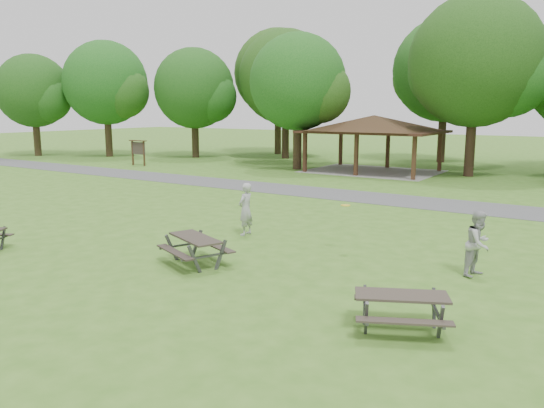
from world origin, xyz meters
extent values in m
plane|color=#407220|center=(0.00, 0.00, 0.00)|extent=(160.00, 160.00, 0.00)
cube|color=#4D4D50|center=(0.00, 14.00, 0.01)|extent=(120.00, 3.20, 0.02)
cube|color=#331C12|center=(-7.70, 21.30, 1.30)|extent=(0.22, 0.22, 2.60)
cube|color=#3A2115|center=(-7.70, 26.70, 1.30)|extent=(0.22, 0.22, 2.60)
cube|color=#361F13|center=(-4.00, 21.30, 1.30)|extent=(0.22, 0.22, 2.60)
cube|color=#382214|center=(-4.00, 26.70, 1.30)|extent=(0.22, 0.22, 2.60)
cube|color=#3A2215|center=(-0.30, 21.30, 1.30)|extent=(0.22, 0.22, 2.60)
cube|color=#3B2215|center=(-0.30, 26.70, 1.30)|extent=(0.22, 0.22, 2.60)
cube|color=#331C14|center=(-4.00, 24.00, 2.68)|extent=(8.60, 6.60, 0.16)
pyramid|color=#322114|center=(-4.00, 24.00, 3.26)|extent=(7.01, 7.01, 1.00)
cube|color=gray|center=(-4.00, 24.00, 0.01)|extent=(8.40, 6.40, 0.03)
cube|color=#361F13|center=(-20.60, 18.00, 0.90)|extent=(0.10, 0.10, 1.80)
cube|color=#372214|center=(-19.40, 18.00, 0.90)|extent=(0.10, 0.10, 1.80)
cube|color=#302722|center=(-20.00, 18.00, 1.30)|extent=(1.40, 0.06, 0.90)
cube|color=#311D13|center=(-20.00, 18.00, 1.85)|extent=(1.60, 0.30, 0.06)
cylinder|color=#302115|center=(-28.00, 22.00, 1.84)|extent=(0.60, 0.60, 3.67)
sphere|color=#164D16|center=(-28.00, 22.00, 6.38)|extent=(7.20, 7.20, 7.20)
sphere|color=#1C4814|center=(-26.38, 22.30, 5.66)|extent=(4.68, 4.68, 4.68)
sphere|color=#1E4B15|center=(-29.44, 21.80, 5.83)|extent=(4.32, 4.32, 4.32)
cylinder|color=black|center=(-21.00, 25.50, 1.66)|extent=(0.60, 0.60, 3.32)
sphere|color=#164614|center=(-21.00, 25.50, 5.88)|extent=(6.80, 6.80, 6.80)
sphere|color=#174B15|center=(-19.47, 25.80, 5.20)|extent=(4.42, 4.42, 4.42)
sphere|color=#144915|center=(-22.36, 25.30, 5.37)|extent=(4.08, 4.08, 4.08)
cylinder|color=black|center=(-14.00, 29.00, 1.92)|extent=(0.60, 0.60, 3.85)
sphere|color=#1A4112|center=(-14.00, 29.00, 6.77)|extent=(7.80, 7.80, 7.80)
sphere|color=#1B4513|center=(-12.25, 29.30, 5.99)|extent=(5.07, 5.07, 5.07)
sphere|color=#134112|center=(-15.56, 28.80, 6.19)|extent=(4.68, 4.68, 4.68)
cylinder|color=black|center=(-9.00, 22.50, 1.75)|extent=(0.60, 0.60, 3.50)
sphere|color=#164C15|center=(-9.00, 22.50, 5.97)|extent=(6.60, 6.60, 6.60)
sphere|color=#1F4714|center=(-7.52, 22.80, 5.31)|extent=(4.29, 4.29, 4.29)
sphere|color=#144714|center=(-10.32, 22.30, 5.48)|extent=(3.96, 3.96, 3.96)
cylinder|color=black|center=(2.00, 25.00, 2.01)|extent=(0.60, 0.60, 4.02)
sphere|color=#1A4112|center=(2.00, 25.00, 7.02)|extent=(8.00, 8.00, 8.00)
sphere|color=#184F16|center=(3.80, 25.30, 6.22)|extent=(5.20, 5.20, 5.20)
sphere|color=#174313|center=(0.40, 24.80, 6.42)|extent=(4.80, 4.80, 4.80)
cylinder|color=#332416|center=(-17.00, 32.50, 2.19)|extent=(0.60, 0.60, 4.38)
sphere|color=#1D4313|center=(-17.00, 32.50, 7.38)|extent=(8.00, 8.00, 8.00)
sphere|color=#204B15|center=(-15.20, 32.80, 6.58)|extent=(5.20, 5.20, 5.20)
sphere|color=#1B4F16|center=(-18.60, 32.30, 6.78)|extent=(4.80, 4.80, 4.80)
cylinder|color=black|center=(-2.00, 33.00, 2.06)|extent=(0.60, 0.60, 4.13)
sphere|color=#174914|center=(-2.00, 33.00, 7.13)|extent=(8.00, 8.00, 8.00)
sphere|color=#184A15|center=(-0.20, 33.30, 6.33)|extent=(5.20, 5.20, 5.20)
sphere|color=#1F4D16|center=(-3.60, 32.80, 6.53)|extent=(4.80, 4.80, 4.80)
cylinder|color=#2F2215|center=(-34.00, 19.00, 1.66)|extent=(0.60, 0.60, 3.32)
sphere|color=#174213|center=(-34.00, 19.00, 5.72)|extent=(6.40, 6.40, 6.40)
sphere|color=#174714|center=(-32.56, 19.30, 5.08)|extent=(4.16, 4.16, 4.16)
sphere|color=#1B4915|center=(-35.28, 18.80, 5.24)|extent=(3.84, 3.84, 3.84)
cube|color=#39393B|center=(-5.57, -0.83, 0.33)|extent=(0.20, 0.32, 0.70)
cube|color=#2F2822|center=(0.41, 1.10, 0.75)|extent=(1.98, 1.37, 0.05)
cube|color=#2D2520|center=(0.18, 0.54, 0.44)|extent=(1.80, 0.94, 0.04)
cube|color=#332A25|center=(0.64, 1.67, 0.44)|extent=(1.80, 0.94, 0.04)
cube|color=#464649|center=(-0.39, 1.02, 0.37)|extent=(0.20, 0.38, 0.80)
cube|color=#464548|center=(-0.10, 1.73, 0.37)|extent=(0.20, 0.38, 0.80)
cube|color=#444446|center=(-0.24, 1.37, 0.40)|extent=(0.62, 1.41, 0.05)
cube|color=#434346|center=(0.92, 0.48, 0.37)|extent=(0.20, 0.38, 0.80)
cube|color=#444447|center=(1.21, 1.19, 0.37)|extent=(0.20, 0.38, 0.80)
cube|color=#454447|center=(1.07, 0.84, 0.40)|extent=(0.62, 1.41, 0.05)
cube|color=#322B24|center=(6.60, -0.06, 0.71)|extent=(1.86, 1.37, 0.05)
cube|color=#332B24|center=(6.85, -0.58, 0.42)|extent=(1.67, 0.98, 0.04)
cube|color=#2C2520|center=(6.35, 0.45, 0.42)|extent=(1.67, 0.98, 0.04)
cube|color=#464649|center=(6.15, -0.68, 0.35)|extent=(0.21, 0.35, 0.75)
cube|color=#464649|center=(5.84, -0.02, 0.35)|extent=(0.21, 0.35, 0.75)
cube|color=#454548|center=(6.00, -0.35, 0.38)|extent=(0.66, 1.30, 0.05)
cube|color=#444547|center=(7.36, -0.10, 0.35)|extent=(0.21, 0.35, 0.75)
cube|color=#3D3D3F|center=(7.04, 0.55, 0.35)|extent=(0.21, 0.35, 0.75)
cube|color=#464649|center=(7.20, 0.23, 0.38)|extent=(0.66, 1.30, 0.05)
cylinder|color=gold|center=(3.26, 4.47, 1.41)|extent=(0.28, 0.28, 0.02)
imported|color=#A1A1A3|center=(-0.47, 4.64, 0.88)|extent=(0.45, 0.66, 1.76)
imported|color=#A9A9AB|center=(7.04, 4.29, 0.84)|extent=(0.82, 0.95, 1.68)
camera|label=1|loc=(9.77, -9.41, 4.20)|focal=35.00mm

